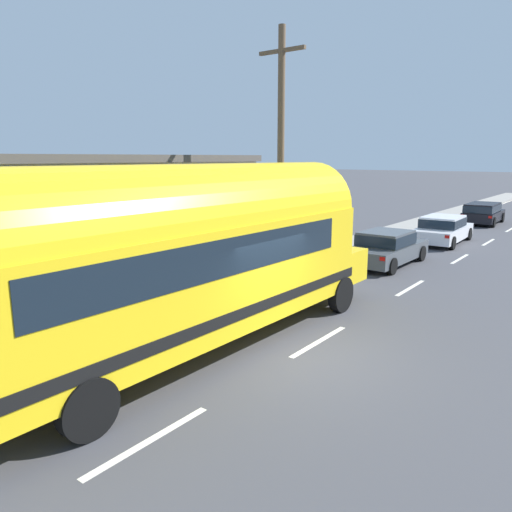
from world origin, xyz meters
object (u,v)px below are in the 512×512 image
Objects in this scene: car_second at (443,228)px; car_lead at (386,247)px; utility_pole at (281,152)px; painted_bus at (179,253)px; car_third at (483,212)px.

car_lead is at bearing -92.25° from car_second.
painted_bus is (2.34, -7.08, -2.12)m from utility_pole.
utility_pole is 6.13m from car_lead.
car_third is at bearing 89.45° from car_lead.
car_third is at bearing 83.32° from utility_pole.
painted_bus is 11.58m from car_lead.
utility_pole is 11.77m from car_second.
painted_bus is 26.85m from car_third.
painted_bus reaches higher than car_third.
utility_pole reaches higher than car_lead.
utility_pole is 20.19m from car_third.
car_second is at bearing 87.75° from car_lead.
utility_pole is at bearing 108.32° from painted_bus.
painted_bus is at bearing -89.93° from car_third.
car_lead and car_second have the same top height.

